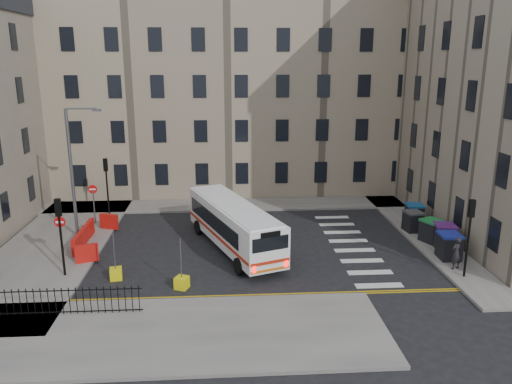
{
  "coord_description": "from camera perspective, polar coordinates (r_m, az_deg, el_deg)",
  "views": [
    {
      "loc": [
        -3.66,
        -28.48,
        10.96
      ],
      "look_at": [
        -1.71,
        1.38,
        3.0
      ],
      "focal_mm": 35.0,
      "sensor_mm": 36.0,
      "label": 1
    }
  ],
  "objects": [
    {
      "name": "iron_railings",
      "position": [
        23.94,
        -22.29,
        -11.54
      ],
      "size": [
        7.8,
        0.04,
        1.2
      ],
      "color": "black",
      "rests_on": "pavement_sw"
    },
    {
      "name": "streetlamp",
      "position": [
        32.56,
        -20.33,
        2.22
      ],
      "size": [
        0.5,
        0.22,
        8.14
      ],
      "color": "#595B5E",
      "rests_on": "pavement_west"
    },
    {
      "name": "bollard_chevron",
      "position": [
        25.28,
        -8.47,
        -10.21
      ],
      "size": [
        0.79,
        0.79,
        0.6
      ],
      "primitive_type": "cube",
      "rotation": [
        0.0,
        0.0,
        -0.4
      ],
      "color": "yellow",
      "rests_on": "ground"
    },
    {
      "name": "traffic_light_nw",
      "position": [
        36.86,
        -16.72,
        1.58
      ],
      "size": [
        0.28,
        0.22,
        4.1
      ],
      "color": "black",
      "rests_on": "pavement_west"
    },
    {
      "name": "bus",
      "position": [
        29.56,
        -2.6,
        -3.63
      ],
      "size": [
        5.64,
        10.15,
        2.72
      ],
      "rotation": [
        0.0,
        0.0,
        0.36
      ],
      "color": "white",
      "rests_on": "ground"
    },
    {
      "name": "no_entry_north",
      "position": [
        35.28,
        -18.11,
        -0.44
      ],
      "size": [
        0.6,
        0.08,
        3.0
      ],
      "color": "#595B5E",
      "rests_on": "pavement_west"
    },
    {
      "name": "pavement_west",
      "position": [
        33.09,
        -21.81,
        -5.43
      ],
      "size": [
        6.0,
        22.0,
        0.15
      ],
      "primitive_type": "cube",
      "color": "slate",
      "rests_on": "ground"
    },
    {
      "name": "traffic_light_east",
      "position": [
        27.27,
        23.23,
        -3.61
      ],
      "size": [
        0.28,
        0.22,
        4.1
      ],
      "color": "black",
      "rests_on": "pavement_east"
    },
    {
      "name": "pavement_east",
      "position": [
        36.52,
        16.76,
        -3.1
      ],
      "size": [
        2.4,
        26.0,
        0.15
      ],
      "primitive_type": "cube",
      "color": "slate",
      "rests_on": "ground"
    },
    {
      "name": "ground",
      "position": [
        30.74,
        3.37,
        -6.02
      ],
      "size": [
        120.0,
        120.0,
        0.0
      ],
      "primitive_type": "plane",
      "color": "black",
      "rests_on": "ground"
    },
    {
      "name": "roadworks_barriers",
      "position": [
        31.83,
        -18.47,
        -4.8
      ],
      "size": [
        1.66,
        6.26,
        1.0
      ],
      "color": "red",
      "rests_on": "pavement_west"
    },
    {
      "name": "terrace_north",
      "position": [
        44.17,
        -8.24,
        11.71
      ],
      "size": [
        38.3,
        10.8,
        17.2
      ],
      "color": "gray",
      "rests_on": "ground"
    },
    {
      "name": "bollard_yellow",
      "position": [
        26.96,
        -15.71,
        -8.98
      ],
      "size": [
        0.7,
        0.7,
        0.6
      ],
      "primitive_type": "cube",
      "rotation": [
        0.0,
        0.0,
        0.18
      ],
      "color": "yellow",
      "rests_on": "ground"
    },
    {
      "name": "pedestrian",
      "position": [
        28.65,
        21.93,
        -6.49
      ],
      "size": [
        0.76,
        0.64,
        1.78
      ],
      "primitive_type": "imported",
      "rotation": [
        0.0,
        0.0,
        3.52
      ],
      "color": "black",
      "rests_on": "pavement_east"
    },
    {
      "name": "no_entry_south",
      "position": [
        28.85,
        -21.43,
        -4.11
      ],
      "size": [
        0.6,
        0.08,
        3.0
      ],
      "color": "#595B5E",
      "rests_on": "pavement_west"
    },
    {
      "name": "wheelie_bin_c",
      "position": [
        32.4,
        19.44,
        -4.18
      ],
      "size": [
        1.51,
        1.58,
        1.38
      ],
      "rotation": [
        0.0,
        0.0,
        0.43
      ],
      "color": "black",
      "rests_on": "pavement_east"
    },
    {
      "name": "wheelie_bin_b",
      "position": [
        31.57,
        20.73,
        -4.73
      ],
      "size": [
        1.29,
        1.44,
        1.45
      ],
      "rotation": [
        0.0,
        0.0,
        -0.12
      ],
      "color": "black",
      "rests_on": "pavement_east"
    },
    {
      "name": "traffic_light_sw",
      "position": [
        27.1,
        -21.51,
        -3.55
      ],
      "size": [
        0.28,
        0.22,
        4.1
      ],
      "color": "black",
      "rests_on": "pavement_west"
    },
    {
      "name": "wheelie_bin_e",
      "position": [
        35.53,
        17.62,
        -2.38
      ],
      "size": [
        1.15,
        1.3,
        1.36
      ],
      "rotation": [
        0.0,
        0.0,
        -0.07
      ],
      "color": "black",
      "rests_on": "pavement_east"
    },
    {
      "name": "pavement_north",
      "position": [
        38.72,
        -7.05,
        -1.55
      ],
      "size": [
        36.0,
        3.2,
        0.15
      ],
      "primitive_type": "cube",
      "color": "slate",
      "rests_on": "ground"
    },
    {
      "name": "wheelie_bin_a",
      "position": [
        30.03,
        21.2,
        -5.76
      ],
      "size": [
        1.19,
        1.36,
        1.45
      ],
      "rotation": [
        0.0,
        0.0,
        -0.04
      ],
      "color": "black",
      "rests_on": "pavement_east"
    },
    {
      "name": "pavement_sw",
      "position": [
        21.71,
        -12.54,
        -15.59
      ],
      "size": [
        20.0,
        6.0,
        0.15
      ],
      "primitive_type": "cube",
      "color": "slate",
      "rests_on": "ground"
    },
    {
      "name": "wheelie_bin_d",
      "position": [
        34.0,
        17.49,
        -3.18
      ],
      "size": [
        1.17,
        1.31,
        1.31
      ],
      "rotation": [
        0.0,
        0.0,
        0.12
      ],
      "color": "black",
      "rests_on": "pavement_east"
    }
  ]
}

